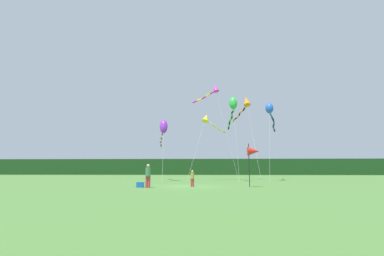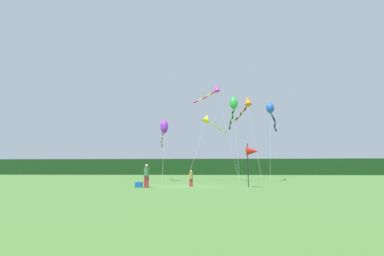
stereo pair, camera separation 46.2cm
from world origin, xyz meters
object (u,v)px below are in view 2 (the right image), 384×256
(kite_orange, at_px, (246,103))
(kite_yellow, at_px, (209,120))
(person_adult, at_px, (146,175))
(kite_purple, at_px, (164,129))
(person_child, at_px, (191,177))
(kite_blue, at_px, (271,111))
(cooler_box, at_px, (139,185))
(banner_flag_pole, at_px, (252,152))
(kite_magenta, at_px, (214,90))
(kite_green, at_px, (233,106))

(kite_orange, xyz_separation_m, kite_yellow, (-4.82, -2.71, -2.60))
(kite_orange, relative_size, kite_yellow, 1.35)
(person_adult, height_order, kite_purple, kite_purple)
(person_adult, bearing_deg, person_child, 24.82)
(kite_blue, xyz_separation_m, kite_yellow, (-7.17, 1.24, -0.77))
(cooler_box, distance_m, kite_orange, 21.29)
(banner_flag_pole, relative_size, kite_blue, 0.37)
(person_adult, distance_m, kite_magenta, 19.42)
(kite_purple, height_order, kite_yellow, kite_yellow)
(person_child, distance_m, kite_yellow, 14.08)
(person_adult, xyz_separation_m, kite_magenta, (5.03, 15.62, 10.40))
(kite_green, bearing_deg, kite_yellow, 137.25)
(person_adult, height_order, kite_magenta, kite_magenta)
(kite_blue, bearing_deg, kite_orange, 120.70)
(kite_green, xyz_separation_m, kite_magenta, (-2.15, 4.28, 3.03))
(cooler_box, bearing_deg, kite_yellow, 69.46)
(person_child, height_order, cooler_box, person_child)
(cooler_box, height_order, banner_flag_pole, banner_flag_pole)
(kite_orange, bearing_deg, person_child, -111.90)
(person_adult, xyz_separation_m, kite_purple, (-0.74, 11.84, 4.90))
(banner_flag_pole, bearing_deg, kite_purple, 129.00)
(person_adult, relative_size, person_child, 1.35)
(cooler_box, relative_size, kite_magenta, 0.04)
(kite_blue, bearing_deg, kite_yellow, 170.17)
(person_adult, distance_m, cooler_box, 1.06)
(kite_orange, bearing_deg, kite_yellow, -150.65)
(person_child, bearing_deg, kite_purple, 110.54)
(person_child, relative_size, cooler_box, 2.40)
(cooler_box, bearing_deg, kite_purple, 90.45)
(person_adult, relative_size, kite_magenta, 0.14)
(person_child, bearing_deg, kite_yellow, 84.19)
(kite_purple, bearing_deg, kite_blue, 3.76)
(person_adult, distance_m, kite_blue, 18.53)
(person_child, bearing_deg, kite_blue, 52.99)
(cooler_box, distance_m, kite_green, 15.73)
(banner_flag_pole, relative_size, kite_yellow, 0.41)
(cooler_box, distance_m, kite_blue, 18.99)
(kite_magenta, bearing_deg, banner_flag_pole, -78.97)
(person_adult, relative_size, kite_orange, 0.16)
(kite_purple, distance_m, kite_yellow, 5.71)
(person_adult, distance_m, kite_yellow, 15.86)
(person_child, xyz_separation_m, cooler_box, (-3.80, -1.08, -0.51))
(person_child, height_order, kite_purple, kite_purple)
(cooler_box, bearing_deg, person_child, 15.90)
(kite_purple, relative_size, kite_yellow, 1.18)
(person_adult, relative_size, kite_yellow, 0.21)
(person_child, xyz_separation_m, banner_flag_pole, (4.67, -0.19, 1.97))
(banner_flag_pole, distance_m, kite_yellow, 13.83)
(kite_green, relative_size, kite_blue, 1.04)
(kite_purple, bearing_deg, kite_orange, 25.53)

